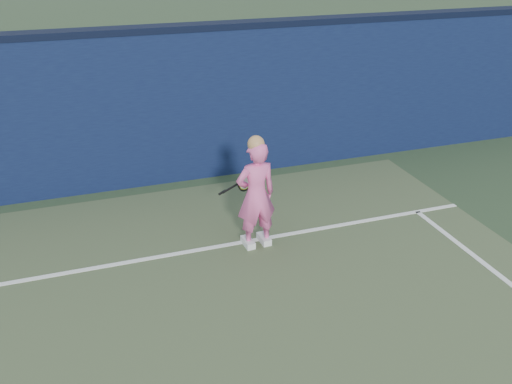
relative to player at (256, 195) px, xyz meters
name	(u,v)px	position (x,y,z in m)	size (l,w,h in m)	color
backstop_wall	(76,118)	(-2.14, 2.59, 0.48)	(24.00, 0.40, 2.50)	#0C1336
wall_cap	(63,34)	(-2.14, 2.59, 1.78)	(24.00, 0.42, 0.10)	black
player	(256,195)	(0.00, 0.00, 0.00)	(0.57, 0.40, 1.59)	pink
racket	(243,182)	(-0.03, 0.46, -0.01)	(0.56, 0.19, 0.30)	black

